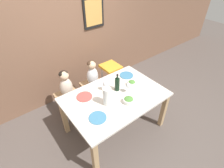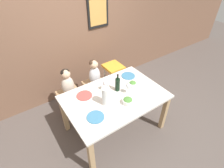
# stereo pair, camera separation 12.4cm
# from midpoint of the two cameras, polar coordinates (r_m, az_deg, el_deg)

# --- Properties ---
(ground_plane) EXTENTS (14.00, 14.00, 0.00)m
(ground_plane) POSITION_cam_midpoint_polar(r_m,az_deg,el_deg) (3.17, -0.28, -14.00)
(ground_plane) COLOR #564C47
(wall_back) EXTENTS (10.00, 0.09, 2.70)m
(wall_back) POSITION_cam_midpoint_polar(r_m,az_deg,el_deg) (3.32, -15.23, 16.53)
(wall_back) COLOR brown
(wall_back) RESTS_ON ground_plane
(dining_table) EXTENTS (1.49, 1.01, 0.74)m
(dining_table) POSITION_cam_midpoint_polar(r_m,az_deg,el_deg) (2.69, -0.32, -5.44)
(dining_table) COLOR silver
(dining_table) RESTS_ON ground_plane
(chair_far_left) EXTENTS (0.39, 0.43, 0.46)m
(chair_far_left) POSITION_cam_midpoint_polar(r_m,az_deg,el_deg) (3.21, -15.06, -4.67)
(chair_far_left) COLOR silver
(chair_far_left) RESTS_ON ground_plane
(chair_far_center) EXTENTS (0.39, 0.43, 0.46)m
(chair_far_center) POSITION_cam_midpoint_polar(r_m,az_deg,el_deg) (3.38, -7.13, -1.07)
(chair_far_center) COLOR silver
(chair_far_center) RESTS_ON ground_plane
(chair_right_highchair) EXTENTS (0.33, 0.36, 0.71)m
(chair_right_highchair) POSITION_cam_midpoint_polar(r_m,az_deg,el_deg) (3.46, -1.45, 3.81)
(chair_right_highchair) COLOR silver
(chair_right_highchair) RESTS_ON ground_plane
(person_child_left) EXTENTS (0.22, 0.17, 0.51)m
(person_child_left) POSITION_cam_midpoint_polar(r_m,az_deg,el_deg) (3.01, -16.08, 0.06)
(person_child_left) COLOR beige
(person_child_left) RESTS_ON chair_far_left
(person_child_center) EXTENTS (0.22, 0.17, 0.51)m
(person_child_center) POSITION_cam_midpoint_polar(r_m,az_deg,el_deg) (3.18, -7.60, 3.64)
(person_child_center) COLOR silver
(person_child_center) RESTS_ON chair_far_center
(wine_bottle) EXTENTS (0.07, 0.07, 0.29)m
(wine_bottle) POSITION_cam_midpoint_polar(r_m,az_deg,el_deg) (2.66, 0.37, -0.01)
(wine_bottle) COLOR black
(wine_bottle) RESTS_ON dining_table
(paper_towel_roll) EXTENTS (0.12, 0.12, 0.28)m
(paper_towel_roll) POSITION_cam_midpoint_polar(r_m,az_deg,el_deg) (2.41, -3.13, -4.07)
(paper_towel_roll) COLOR white
(paper_towel_roll) RESTS_ON dining_table
(wine_glass_near) EXTENTS (0.08, 0.08, 0.18)m
(wine_glass_near) POSITION_cam_midpoint_polar(r_m,az_deg,el_deg) (2.61, 4.04, -0.62)
(wine_glass_near) COLOR white
(wine_glass_near) RESTS_ON dining_table
(wine_glass_far) EXTENTS (0.08, 0.08, 0.18)m
(wine_glass_far) POSITION_cam_midpoint_polar(r_m,az_deg,el_deg) (2.65, -3.63, 0.02)
(wine_glass_far) COLOR white
(wine_glass_far) RESTS_ON dining_table
(salad_bowl_large) EXTENTS (0.15, 0.15, 0.09)m
(salad_bowl_large) POSITION_cam_midpoint_polar(r_m,az_deg,el_deg) (2.49, 4.03, -5.30)
(salad_bowl_large) COLOR white
(salad_bowl_large) RESTS_ON dining_table
(salad_bowl_small) EXTENTS (0.12, 0.12, 0.09)m
(salad_bowl_small) POSITION_cam_midpoint_polar(r_m,az_deg,el_deg) (2.80, 5.22, 0.26)
(salad_bowl_small) COLOR white
(salad_bowl_small) RESTS_ON dining_table
(dinner_plate_front_left) EXTENTS (0.23, 0.23, 0.01)m
(dinner_plate_front_left) POSITION_cam_midpoint_polar(r_m,az_deg,el_deg) (2.33, -6.24, -10.91)
(dinner_plate_front_left) COLOR teal
(dinner_plate_front_left) RESTS_ON dining_table
(dinner_plate_back_left) EXTENTS (0.23, 0.23, 0.01)m
(dinner_plate_back_left) POSITION_cam_midpoint_polar(r_m,az_deg,el_deg) (2.64, -10.33, -4.11)
(dinner_plate_back_left) COLOR #D14C47
(dinner_plate_back_left) RESTS_ON dining_table
(dinner_plate_back_right) EXTENTS (0.23, 0.23, 0.01)m
(dinner_plate_back_right) POSITION_cam_midpoint_polar(r_m,az_deg,el_deg) (3.04, 3.60, 2.85)
(dinner_plate_back_right) COLOR teal
(dinner_plate_back_right) RESTS_ON dining_table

